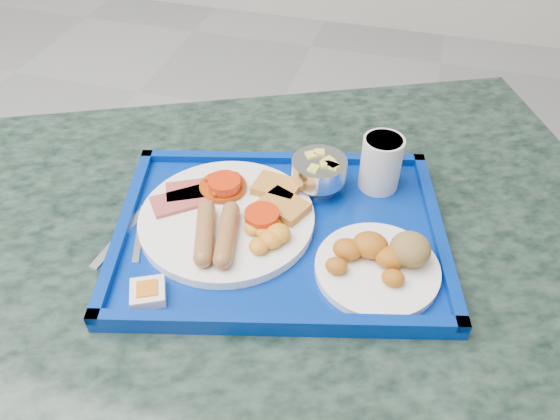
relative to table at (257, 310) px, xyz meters
name	(u,v)px	position (x,y,z in m)	size (l,w,h in m)	color
table	(257,310)	(0.00, 0.00, 0.00)	(1.38, 1.19, 0.73)	slate
tray	(280,233)	(0.04, 0.00, 0.20)	(0.55, 0.46, 0.03)	navy
main_plate	(232,216)	(-0.03, 0.00, 0.22)	(0.26, 0.26, 0.04)	white
bread_plate	(381,261)	(0.19, -0.03, 0.22)	(0.17, 0.17, 0.06)	white
fruit_bowl	(319,170)	(0.07, 0.11, 0.24)	(0.09, 0.09, 0.06)	silver
juice_cup	(381,161)	(0.16, 0.15, 0.25)	(0.06, 0.06, 0.09)	silver
spoon	(167,212)	(-0.13, -0.01, 0.21)	(0.07, 0.15, 0.01)	silver
knife	(131,224)	(-0.17, -0.05, 0.21)	(0.01, 0.19, 0.00)	silver
jam_packet	(148,293)	(-0.09, -0.16, 0.21)	(0.06, 0.06, 0.02)	white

